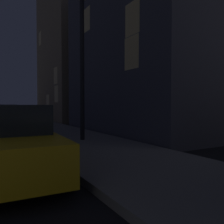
# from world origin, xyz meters

# --- Properties ---
(car_yellow_cab) EXTENTS (2.18, 4.17, 1.43)m
(car_yellow_cab) POSITION_xyz_m (2.85, 5.12, 0.70)
(car_yellow_cab) COLOR gold
(car_yellow_cab) RESTS_ON ground
(street_lamp) EXTENTS (0.44, 0.44, 5.42)m
(street_lamp) POSITION_xyz_m (5.70, 7.96, 3.75)
(street_lamp) COLOR black
(street_lamp) RESTS_ON sidewalk
(building_mid) EXTENTS (8.63, 8.96, 8.34)m
(building_mid) POSITION_xyz_m (11.61, 9.59, 4.17)
(building_mid) COLOR #4C4C56
(building_mid) RESTS_ON ground
(building_far) EXTENTS (8.92, 7.65, 14.21)m
(building_far) POSITION_xyz_m (11.75, 19.31, 7.10)
(building_far) COLOR #998466
(building_far) RESTS_ON ground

